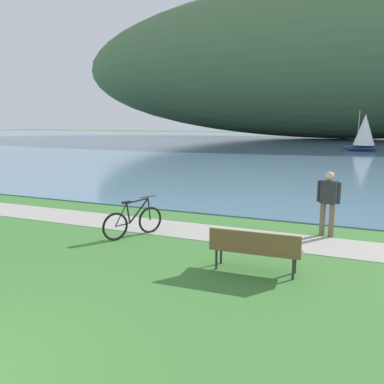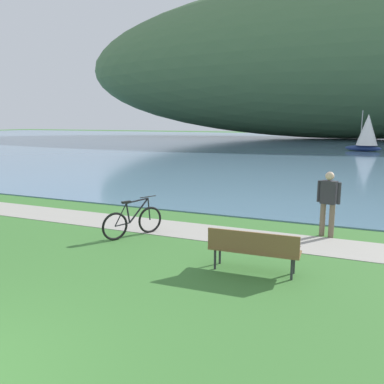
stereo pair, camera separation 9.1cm
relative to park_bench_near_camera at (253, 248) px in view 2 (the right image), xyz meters
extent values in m
cube|color=#5B7F9E|center=(-2.61, 44.24, -0.50)|extent=(180.00, 80.00, 0.04)
ellipsoid|color=#4C7047|center=(-0.16, 61.28, 11.97)|extent=(94.68, 28.00, 24.90)
cube|color=#A39E93|center=(-2.61, 2.29, -0.52)|extent=(60.00, 1.50, 0.01)
cube|color=brown|center=(0.00, 0.08, -0.07)|extent=(1.81, 0.54, 0.05)
cube|color=brown|center=(0.00, -0.13, 0.15)|extent=(1.80, 0.10, 0.40)
cylinder|color=#2D2D33|center=(-0.77, 0.22, -0.30)|extent=(0.05, 0.05, 0.45)
cylinder|color=#2D2D33|center=(0.76, 0.27, -0.30)|extent=(0.05, 0.05, 0.45)
cylinder|color=#2D2D33|center=(-0.76, -0.11, -0.30)|extent=(0.05, 0.05, 0.45)
cylinder|color=#2D2D33|center=(0.77, -0.07, -0.30)|extent=(0.05, 0.05, 0.45)
torus|color=black|center=(-3.26, 1.69, -0.16)|extent=(0.39, 0.66, 0.72)
torus|color=black|center=(-3.75, 0.76, -0.16)|extent=(0.39, 0.66, 0.72)
cylinder|color=black|center=(-3.42, 1.39, 0.15)|extent=(0.32, 0.56, 0.61)
cylinder|color=black|center=(-3.44, 1.36, 0.41)|extent=(0.35, 0.60, 0.09)
cylinder|color=black|center=(-3.57, 1.10, 0.12)|extent=(0.10, 0.13, 0.54)
cylinder|color=black|center=(-3.65, 0.95, -0.15)|extent=(0.23, 0.39, 0.05)
cylinder|color=black|center=(-3.67, 0.92, 0.11)|extent=(0.20, 0.34, 0.56)
cylinder|color=black|center=(-3.27, 1.67, 0.14)|extent=(0.07, 0.09, 0.60)
cube|color=black|center=(-3.59, 1.07, 0.42)|extent=(0.20, 0.26, 0.05)
cylinder|color=black|center=(-3.28, 1.65, 0.48)|extent=(0.25, 0.43, 0.02)
cylinder|color=#72604C|center=(1.04, 3.21, -0.08)|extent=(0.14, 0.14, 0.88)
cylinder|color=#72604C|center=(1.27, 3.14, -0.08)|extent=(0.14, 0.14, 0.88)
cube|color=#2D2D33|center=(1.16, 3.17, 0.66)|extent=(0.43, 0.32, 0.60)
sphere|color=beige|center=(1.16, 3.17, 1.08)|extent=(0.22, 0.22, 0.22)
cylinder|color=#2D2D33|center=(0.91, 3.24, 0.66)|extent=(0.09, 0.09, 0.56)
cylinder|color=#2D2D33|center=(1.41, 3.10, 0.66)|extent=(0.09, 0.09, 0.56)
ellipsoid|color=navy|center=(2.24, 34.18, -0.19)|extent=(3.42, 1.66, 0.58)
cylinder|color=#B2B2B2|center=(1.99, 34.24, 1.74)|extent=(0.08, 0.08, 3.29)
cone|color=white|center=(2.54, 34.11, 1.58)|extent=(2.35, 2.35, 2.96)
camera|label=1|loc=(1.67, -7.34, 2.48)|focal=36.70mm
camera|label=2|loc=(1.76, -7.31, 2.48)|focal=36.70mm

